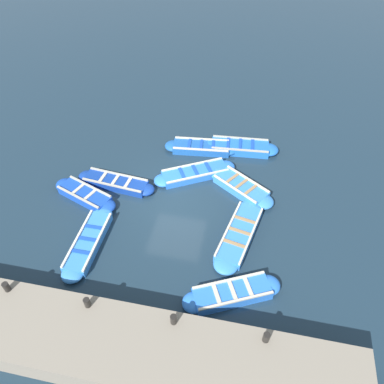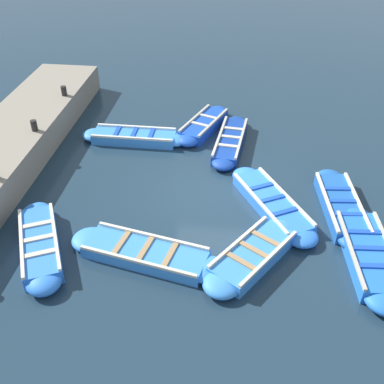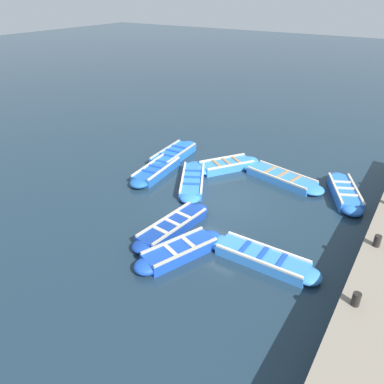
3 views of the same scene
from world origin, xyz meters
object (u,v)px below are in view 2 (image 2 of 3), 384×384
boat_near_quay (40,244)px  boat_far_corner (368,254)px  boat_broadside (272,203)px  boat_mid_row (204,125)px  bollard_north (64,91)px  boat_alongside (134,137)px  boat_outer_right (341,206)px  boat_bow_out (253,255)px  boat_outer_left (146,253)px  bollard_mid_north (34,126)px  boat_tucked (230,141)px

boat_near_quay → boat_far_corner: 8.17m
boat_broadside → boat_mid_row: boat_mid_row is taller
boat_far_corner → bollard_north: bearing=-33.0°
boat_alongside → boat_broadside: boat_alongside is taller
boat_outer_right → boat_bow_out: size_ratio=1.12×
boat_alongside → bollard_north: bearing=-25.4°
boat_outer_right → boat_far_corner: (-0.38, 1.88, 0.01)m
boat_alongside → boat_outer_left: (-1.57, 5.66, -0.01)m
boat_far_corner → bollard_mid_north: bollard_mid_north is taller
boat_near_quay → boat_alongside: size_ratio=0.94×
boat_alongside → boat_far_corner: size_ratio=0.97×
boat_alongside → boat_mid_row: bearing=-154.1°
boat_mid_row → bollard_north: bearing=-2.5°
boat_outer_right → boat_broadside: bearing=2.1°
boat_tucked → boat_bow_out: bearing=98.6°
boat_alongside → boat_tucked: size_ratio=1.00×
boat_near_quay → bollard_mid_north: (1.77, -4.34, 0.96)m
bollard_mid_north → boat_far_corner: bearing=159.5°
boat_outer_right → boat_tucked: bearing=-45.3°
boat_tucked → boat_bow_out: (-0.84, 5.53, 0.01)m
boat_outer_left → boat_far_corner: bearing=-173.8°
boat_alongside → boat_broadside: 5.73m
boat_near_quay → boat_broadside: (-5.83, -2.44, -0.03)m
boat_outer_left → boat_outer_right: (-5.06, -2.47, 0.03)m
boat_mid_row → bollard_north: bollard_north is taller
boat_outer_left → boat_broadside: 3.95m
boat_bow_out → bollard_north: (7.10, -6.80, 0.98)m
boat_outer_right → boat_bow_out: (2.43, 2.24, -0.00)m
boat_broadside → bollard_mid_north: bollard_mid_north is taller
boat_outer_right → boat_bow_out: bearing=42.7°
boat_alongside → boat_far_corner: (-7.02, 5.07, 0.03)m
boat_far_corner → boat_mid_row: size_ratio=1.17×
boat_far_corner → boat_tucked: (3.65, -5.18, -0.02)m
boat_mid_row → boat_bow_out: size_ratio=0.99×
boat_mid_row → bollard_mid_north: size_ratio=9.42×
boat_near_quay → boat_tucked: size_ratio=0.94×
boat_mid_row → boat_outer_right: bearing=134.7°
boat_near_quay → boat_outer_right: size_ratio=0.95×
boat_far_corner → bollard_north: (9.91, -6.44, 0.97)m
boat_outer_left → boat_tucked: (-1.80, -5.76, 0.02)m
boat_near_quay → bollard_mid_north: bollard_mid_north is taller
boat_near_quay → boat_alongside: boat_near_quay is taller
bollard_mid_north → boat_outer_left: bearing=136.1°
boat_bow_out → bollard_mid_north: 8.24m
boat_near_quay → boat_outer_left: boat_near_quay is taller
boat_mid_row → bollard_north: size_ratio=9.42×
boat_near_quay → boat_tucked: (-4.49, -5.81, -0.03)m
boat_bow_out → bollard_mid_north: bollard_mid_north is taller
boat_outer_left → boat_bow_out: bearing=-175.0°
boat_broadside → boat_bow_out: bearing=77.0°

